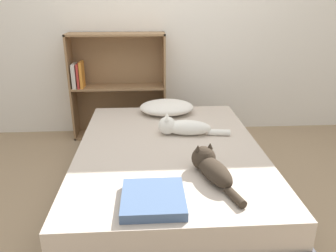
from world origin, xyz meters
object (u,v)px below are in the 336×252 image
at_px(cat_light, 182,127).
at_px(bookshelf, 116,85).
at_px(bed, 169,172).
at_px(cat_dark, 211,167).
at_px(pillow, 167,107).

relative_size(cat_light, bookshelf, 0.51).
bearing_deg(bed, cat_dark, -63.54).
height_order(pillow, cat_light, cat_light).
xyz_separation_m(bed, bookshelf, (-0.47, 1.24, 0.34)).
bearing_deg(pillow, cat_dark, -80.40).
bearing_deg(cat_dark, cat_light, -8.41).
distance_m(bed, cat_light, 0.36).
bearing_deg(pillow, bookshelf, 132.57).
bearing_deg(bed, pillow, 88.11).
bearing_deg(cat_light, bed, 69.25).
distance_m(cat_light, cat_dark, 0.65).
height_order(pillow, cat_dark, cat_dark).
xyz_separation_m(pillow, cat_dark, (0.19, -1.14, 0.00)).
relative_size(pillow, cat_light, 0.88).
relative_size(pillow, bookshelf, 0.45).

